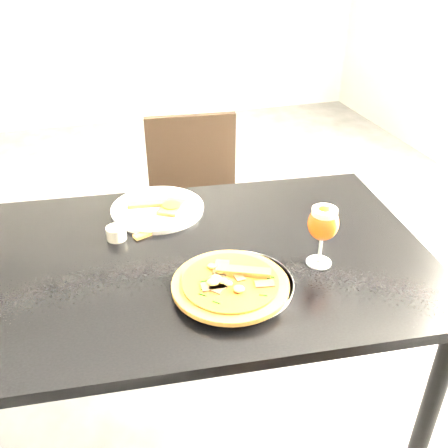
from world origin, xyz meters
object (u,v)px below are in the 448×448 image
object	(u,v)px
dining_table	(206,280)
pizza	(231,284)
chair_far	(196,211)
beer_glass	(323,224)

from	to	relation	value
dining_table	pizza	size ratio (longest dim) A/B	4.50
dining_table	chair_far	size ratio (longest dim) A/B	1.49
chair_far	pizza	distance (m)	0.95
dining_table	pizza	distance (m)	0.21
dining_table	beer_glass	bearing A→B (deg)	-19.09
dining_table	chair_far	world-z (taller)	chair_far
chair_far	beer_glass	bearing A→B (deg)	-74.83
chair_far	dining_table	bearing A→B (deg)	-94.94
pizza	chair_far	bearing A→B (deg)	82.54
chair_far	pizza	size ratio (longest dim) A/B	3.02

